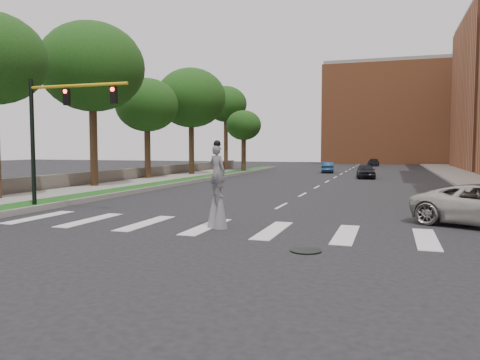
% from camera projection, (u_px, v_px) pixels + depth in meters
% --- Properties ---
extents(ground_plane, '(160.00, 160.00, 0.00)m').
position_uv_depth(ground_plane, '(230.00, 233.00, 16.26)').
color(ground_plane, black).
rests_on(ground_plane, ground).
extents(grass_median, '(2.00, 60.00, 0.25)m').
position_uv_depth(grass_median, '(178.00, 182.00, 38.76)').
color(grass_median, '#154A15').
rests_on(grass_median, ground).
extents(median_curb, '(0.20, 60.00, 0.28)m').
position_uv_depth(median_curb, '(190.00, 182.00, 38.44)').
color(median_curb, gray).
rests_on(median_curb, ground).
extents(sidewalk_left, '(4.00, 60.00, 0.18)m').
position_uv_depth(sidewalk_left, '(69.00, 192.00, 30.20)').
color(sidewalk_left, gray).
rests_on(sidewalk_left, ground).
extents(stone_wall, '(0.50, 56.00, 1.10)m').
position_uv_depth(stone_wall, '(132.00, 174.00, 42.32)').
color(stone_wall, '#57524A').
rests_on(stone_wall, ground).
extents(manhole, '(0.90, 0.90, 0.04)m').
position_uv_depth(manhole, '(306.00, 251.00, 13.44)').
color(manhole, black).
rests_on(manhole, ground).
extents(building_backdrop, '(26.00, 14.00, 18.00)m').
position_uv_depth(building_backdrop, '(396.00, 115.00, 87.83)').
color(building_backdrop, '#AF6037').
rests_on(building_backdrop, ground).
extents(traffic_signal, '(5.30, 0.23, 6.20)m').
position_uv_depth(traffic_signal, '(53.00, 122.00, 21.82)').
color(traffic_signal, black).
rests_on(traffic_signal, ground).
extents(stilt_performer, '(0.82, 0.67, 3.26)m').
position_uv_depth(stilt_performer, '(217.00, 192.00, 17.22)').
color(stilt_performer, '#382516').
rests_on(stilt_performer, ground).
extents(car_near, '(2.12, 4.28, 1.40)m').
position_uv_depth(car_near, '(366.00, 171.00, 45.19)').
color(car_near, black).
rests_on(car_near, ground).
extents(car_mid, '(1.75, 3.98, 1.27)m').
position_uv_depth(car_mid, '(328.00, 167.00, 55.32)').
color(car_mid, navy).
rests_on(car_mid, ground).
extents(car_far, '(1.83, 4.09, 1.16)m').
position_uv_depth(car_far, '(373.00, 162.00, 74.76)').
color(car_far, black).
rests_on(car_far, ground).
extents(tree_2, '(7.55, 7.55, 12.01)m').
position_uv_depth(tree_2, '(92.00, 67.00, 33.79)').
color(tree_2, '#382516').
rests_on(tree_2, ground).
extents(tree_3, '(5.72, 5.72, 9.29)m').
position_uv_depth(tree_3, '(147.00, 105.00, 42.73)').
color(tree_3, '#382516').
rests_on(tree_3, ground).
extents(tree_4, '(7.34, 7.34, 11.32)m').
position_uv_depth(tree_4, '(191.00, 98.00, 49.27)').
color(tree_4, '#382516').
rests_on(tree_4, ground).
extents(tree_5, '(5.65, 5.65, 11.22)m').
position_uv_depth(tree_5, '(226.00, 105.00, 62.90)').
color(tree_5, '#382516').
rests_on(tree_5, ground).
extents(tree_6, '(4.11, 4.11, 7.34)m').
position_uv_depth(tree_6, '(244.00, 126.00, 54.80)').
color(tree_6, '#382516').
rests_on(tree_6, ground).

